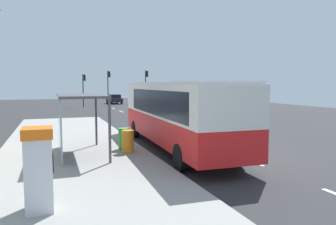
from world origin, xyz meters
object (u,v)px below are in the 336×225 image
object	(u,v)px
ticket_machine	(39,169)
recycling_bin_orange	(128,141)
traffic_light_median	(109,83)
traffic_light_near_side	(146,83)
traffic_light_far_side	(84,85)
bus_shelter	(73,109)
recycling_bin_green	(124,139)
bus	(176,111)
sedan_near	(114,99)
white_van	(151,102)

from	to	relation	value
ticket_machine	recycling_bin_orange	world-z (taller)	ticket_machine
recycling_bin_orange	traffic_light_median	world-z (taller)	traffic_light_median
traffic_light_near_side	traffic_light_far_side	world-z (taller)	traffic_light_near_side
recycling_bin_orange	traffic_light_far_side	bearing A→B (deg)	87.96
traffic_light_far_side	bus_shelter	xyz separation A→B (m)	(-3.32, -30.84, -0.94)
ticket_machine	recycling_bin_orange	distance (m)	6.51
recycling_bin_green	ticket_machine	bearing A→B (deg)	-118.16
recycling_bin_green	traffic_light_far_side	distance (m)	30.49
bus	bus_shelter	size ratio (longest dim) A/B	2.77
ticket_machine	recycling_bin_green	bearing A→B (deg)	61.84
recycling_bin_orange	traffic_light_near_side	xyz separation A→B (m)	(9.70, 30.28, 2.74)
traffic_light_near_side	sedan_near	bearing A→B (deg)	112.64
recycling_bin_green	traffic_light_median	xyz separation A→B (m)	(4.60, 31.18, 2.70)
white_van	bus_shelter	distance (m)	19.15
recycling_bin_orange	traffic_light_far_side	world-z (taller)	traffic_light_far_side
traffic_light_near_side	traffic_light_far_side	bearing A→B (deg)	174.68
recycling_bin_orange	traffic_light_median	distance (m)	32.32
sedan_near	traffic_light_median	xyz separation A→B (m)	(-1.90, -6.06, 2.56)
traffic_light_near_side	ticket_machine	bearing A→B (deg)	-110.01
sedan_near	bus_shelter	bearing A→B (deg)	-103.02
sedan_near	bus_shelter	world-z (taller)	bus_shelter
sedan_near	traffic_light_median	size ratio (longest dim) A/B	0.89
recycling_bin_green	traffic_light_near_side	size ratio (longest dim) A/B	0.19
white_van	traffic_light_median	world-z (taller)	traffic_light_median
bus_shelter	traffic_light_median	bearing A→B (deg)	77.85
traffic_light_far_side	bus_shelter	size ratio (longest dim) A/B	1.13
ticket_machine	traffic_light_far_side	world-z (taller)	traffic_light_far_side
bus	traffic_light_median	world-z (taller)	traffic_light_median
white_van	ticket_machine	xyz separation A→B (m)	(-9.75, -22.89, -0.17)
ticket_machine	traffic_light_far_side	xyz separation A→B (m)	(4.46, 36.64, 1.86)
bus	white_van	xyz separation A→B (m)	(3.91, 16.66, -0.50)
white_van	recycling_bin_orange	xyz separation A→B (m)	(-6.40, -17.32, -0.69)
traffic_light_near_side	traffic_light_far_side	xyz separation A→B (m)	(-8.59, 0.80, -0.36)
bus	sedan_near	xyz separation A→B (m)	(4.01, 37.28, -1.05)
recycling_bin_orange	ticket_machine	bearing A→B (deg)	-121.08
traffic_light_median	bus_shelter	bearing A→B (deg)	-102.15
recycling_bin_orange	recycling_bin_green	size ratio (longest dim) A/B	1.00
sedan_near	traffic_light_near_side	world-z (taller)	traffic_light_near_side
traffic_light_median	traffic_light_near_side	bearing A→B (deg)	-17.42
bus	bus_shelter	distance (m)	4.73
sedan_near	traffic_light_median	distance (m)	6.85
recycling_bin_green	traffic_light_near_side	world-z (taller)	traffic_light_near_side
ticket_machine	traffic_light_median	distance (m)	38.34
bus	traffic_light_far_side	xyz separation A→B (m)	(-1.38, 30.42, 1.19)
white_van	bus_shelter	xyz separation A→B (m)	(-8.61, -17.08, 0.75)
traffic_light_far_side	traffic_light_median	xyz separation A→B (m)	(3.49, 0.80, 0.32)
bus	traffic_light_near_side	xyz separation A→B (m)	(7.21, 29.62, 1.55)
white_van	bus	bearing A→B (deg)	-103.21
recycling_bin_green	sedan_near	bearing A→B (deg)	80.09
traffic_light_far_side	traffic_light_median	world-z (taller)	traffic_light_median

